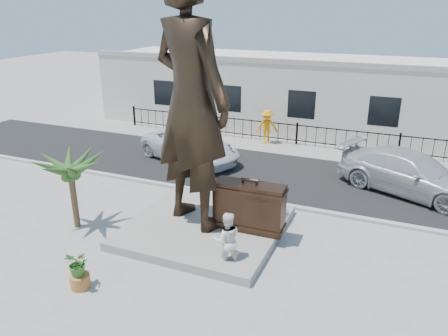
% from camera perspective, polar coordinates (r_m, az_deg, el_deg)
% --- Properties ---
extents(ground, '(100.00, 100.00, 0.00)m').
position_cam_1_polar(ground, '(14.46, -3.13, -11.17)').
color(ground, '#9E9991').
rests_on(ground, ground).
extents(street, '(40.00, 7.00, 0.01)m').
position_cam_1_polar(street, '(21.20, 6.28, -0.53)').
color(street, black).
rests_on(street, ground).
extents(curb, '(40.00, 0.25, 0.12)m').
position_cam_1_polar(curb, '(18.10, 3.07, -4.07)').
color(curb, '#A5A399').
rests_on(curb, ground).
extents(far_sidewalk, '(40.00, 2.50, 0.02)m').
position_cam_1_polar(far_sidewalk, '(24.85, 8.96, 2.56)').
color(far_sidewalk, '#9E9991').
rests_on(far_sidewalk, ground).
extents(plinth, '(5.20, 5.20, 0.30)m').
position_cam_1_polar(plinth, '(15.75, -2.40, -7.69)').
color(plinth, gray).
rests_on(plinth, ground).
extents(fence, '(22.00, 0.10, 1.20)m').
position_cam_1_polar(fence, '(25.42, 9.48, 4.33)').
color(fence, black).
rests_on(fence, ground).
extents(building, '(28.00, 7.00, 4.40)m').
position_cam_1_polar(building, '(29.05, 11.68, 9.48)').
color(building, silver).
rests_on(building, ground).
extents(statue, '(3.73, 3.12, 8.72)m').
position_cam_1_polar(statue, '(14.46, -4.29, 8.79)').
color(statue, black).
rests_on(statue, plinth).
extents(suitcase, '(2.42, 0.82, 1.69)m').
position_cam_1_polar(suitcase, '(14.94, 3.31, -5.05)').
color(suitcase, '#301E14').
rests_on(suitcase, plinth).
extents(tourist, '(1.10, 1.03, 1.81)m').
position_cam_1_polar(tourist, '(13.42, 0.37, -9.38)').
color(tourist, white).
rests_on(tourist, ground).
extents(car_white, '(6.16, 4.44, 1.56)m').
position_cam_1_polar(car_white, '(22.45, -4.43, 2.87)').
color(car_white, silver).
rests_on(car_white, street).
extents(car_silver, '(6.55, 4.59, 1.76)m').
position_cam_1_polar(car_silver, '(20.12, 23.16, -0.62)').
color(car_silver, '#B4B6B9').
rests_on(car_silver, street).
extents(worker, '(1.46, 1.17, 1.97)m').
position_cam_1_polar(worker, '(25.27, 5.63, 5.38)').
color(worker, '#FF9A0D').
rests_on(worker, far_sidewalk).
extents(palm_tree, '(1.80, 1.80, 3.20)m').
position_cam_1_polar(palm_tree, '(16.95, -18.56, -7.23)').
color(palm_tree, '#294E1C').
rests_on(palm_tree, ground).
extents(planter, '(0.56, 0.56, 0.40)m').
position_cam_1_polar(planter, '(13.50, -18.27, -13.87)').
color(planter, '#AD682D').
rests_on(planter, ground).
extents(shrub, '(0.85, 0.80, 0.77)m').
position_cam_1_polar(shrub, '(13.19, -18.55, -11.77)').
color(shrub, '#336621').
rests_on(shrub, planter).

